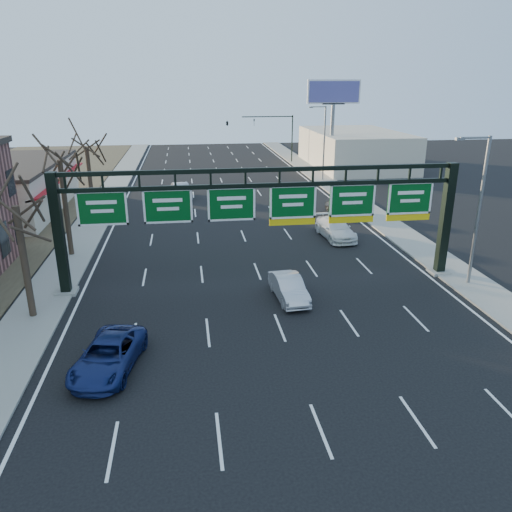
{
  "coord_description": "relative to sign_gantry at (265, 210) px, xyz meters",
  "views": [
    {
      "loc": [
        -4.41,
        -20.41,
        11.95
      ],
      "look_at": [
        -0.94,
        4.06,
        3.2
      ],
      "focal_mm": 35.0,
      "sensor_mm": 36.0,
      "label": 1
    }
  ],
  "objects": [
    {
      "name": "ground",
      "position": [
        -0.16,
        -8.0,
        -4.63
      ],
      "size": [
        160.0,
        160.0,
        0.0
      ],
      "primitive_type": "plane",
      "color": "black",
      "rests_on": "ground"
    },
    {
      "name": "sidewalk_left",
      "position": [
        -12.96,
        12.0,
        -4.57
      ],
      "size": [
        3.0,
        120.0,
        0.12
      ],
      "primitive_type": "cube",
      "color": "gray",
      "rests_on": "ground"
    },
    {
      "name": "sidewalk_right",
      "position": [
        12.64,
        12.0,
        -4.57
      ],
      "size": [
        3.0,
        120.0,
        0.12
      ],
      "primitive_type": "cube",
      "color": "gray",
      "rests_on": "ground"
    },
    {
      "name": "lane_markings",
      "position": [
        -0.16,
        12.0,
        -4.62
      ],
      "size": [
        21.6,
        120.0,
        0.01
      ],
      "primitive_type": "cube",
      "color": "white",
      "rests_on": "ground"
    },
    {
      "name": "sign_gantry",
      "position": [
        0.0,
        0.0,
        0.0
      ],
      "size": [
        24.6,
        1.2,
        7.2
      ],
      "color": "black",
      "rests_on": "ground"
    },
    {
      "name": "cream_strip",
      "position": [
        -21.64,
        21.0,
        -2.27
      ],
      "size": [
        10.9,
        18.4,
        4.7
      ],
      "color": "beige",
      "rests_on": "ground"
    },
    {
      "name": "building_right_distant",
      "position": [
        19.84,
        42.0,
        -2.13
      ],
      "size": [
        12.0,
        20.0,
        5.0
      ],
      "primitive_type": "cube",
      "color": "beige",
      "rests_on": "ground"
    },
    {
      "name": "tree_gantry",
      "position": [
        -12.96,
        -3.0,
        2.48
      ],
      "size": [
        3.6,
        3.6,
        8.48
      ],
      "color": "#30251B",
      "rests_on": "sidewalk_left"
    },
    {
      "name": "tree_mid",
      "position": [
        -12.96,
        7.0,
        3.23
      ],
      "size": [
        3.6,
        3.6,
        9.24
      ],
      "color": "#30251B",
      "rests_on": "sidewalk_left"
    },
    {
      "name": "tree_far",
      "position": [
        -12.96,
        17.0,
        2.86
      ],
      "size": [
        3.6,
        3.6,
        8.86
      ],
      "color": "#30251B",
      "rests_on": "sidewalk_left"
    },
    {
      "name": "streetlight_near",
      "position": [
        12.31,
        -2.0,
        0.45
      ],
      "size": [
        2.15,
        0.22,
        9.0
      ],
      "color": "slate",
      "rests_on": "sidewalk_right"
    },
    {
      "name": "streetlight_far",
      "position": [
        12.31,
        32.0,
        0.45
      ],
      "size": [
        2.15,
        0.22,
        9.0
      ],
      "color": "slate",
      "rests_on": "sidewalk_right"
    },
    {
      "name": "billboard_right",
      "position": [
        14.84,
        36.98,
        4.43
      ],
      "size": [
        7.0,
        0.5,
        12.0
      ],
      "color": "slate",
      "rests_on": "ground"
    },
    {
      "name": "traffic_signal_mast",
      "position": [
        5.53,
        47.0,
        0.87
      ],
      "size": [
        10.16,
        0.54,
        7.0
      ],
      "color": "black",
      "rests_on": "ground"
    },
    {
      "name": "car_blue_suv",
      "position": [
        -8.25,
        -8.8,
        -3.94
      ],
      "size": [
        3.27,
        5.34,
        1.38
      ],
      "primitive_type": "imported",
      "rotation": [
        0.0,
        0.0,
        -0.21
      ],
      "color": "navy",
      "rests_on": "ground"
    },
    {
      "name": "car_silver_sedan",
      "position": [
        0.99,
        -2.63,
        -3.94
      ],
      "size": [
        1.79,
        4.29,
        1.38
      ],
      "primitive_type": "imported",
      "rotation": [
        0.0,
        0.0,
        0.08
      ],
      "color": "#B6B6BB",
      "rests_on": "ground"
    },
    {
      "name": "car_white_wagon",
      "position": [
        7.06,
        8.46,
        -3.87
      ],
      "size": [
        2.49,
        5.35,
        1.51
      ],
      "primitive_type": "imported",
      "rotation": [
        0.0,
        0.0,
        0.07
      ],
      "color": "white",
      "rests_on": "ground"
    },
    {
      "name": "car_grey_far",
      "position": [
        9.51,
        15.04,
        -3.89
      ],
      "size": [
        2.12,
        4.49,
        1.49
      ],
      "primitive_type": "imported",
      "rotation": [
        0.0,
        0.0,
        0.08
      ],
      "color": "#393B3D",
      "rests_on": "ground"
    },
    {
      "name": "car_silver_distant",
      "position": [
        -5.11,
        24.79,
        -3.87
      ],
      "size": [
        2.31,
        4.81,
        1.52
      ],
      "primitive_type": "imported",
      "rotation": [
        0.0,
        0.0,
        0.16
      ],
      "color": "#BCBBC0",
      "rests_on": "ground"
    }
  ]
}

